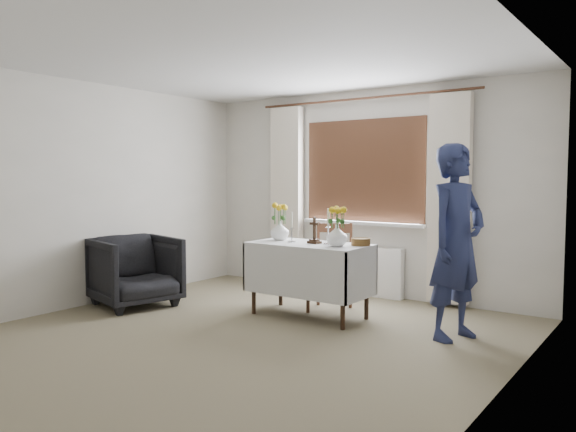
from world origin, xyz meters
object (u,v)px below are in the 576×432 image
object	(u,v)px
wooden_chair	(330,267)
armchair	(135,271)
flower_vase_left	(280,230)
flower_vase_right	(337,235)
wooden_cross	(314,230)
person	(457,242)
altar_table	(309,280)

from	to	relation	value
wooden_chair	armchair	distance (m)	2.17
flower_vase_left	flower_vase_right	world-z (taller)	flower_vase_right
wooden_cross	wooden_chair	bearing A→B (deg)	101.63
person	wooden_cross	size ratio (longest dim) A/B	6.40
altar_table	wooden_cross	size ratio (longest dim) A/B	4.57
armchair	wooden_cross	xyz separation A→B (m)	(1.90, 0.75, 0.51)
person	wooden_chair	bearing A→B (deg)	98.11
altar_table	armchair	size ratio (longest dim) A/B	1.44
person	flower_vase_right	size ratio (longest dim) A/B	8.06
wooden_chair	person	xyz separation A→B (m)	(1.46, -0.26, 0.40)
altar_table	armchair	distance (m)	1.99
wooden_cross	armchair	bearing A→B (deg)	-150.11
wooden_cross	flower_vase_right	size ratio (longest dim) A/B	1.26
wooden_chair	flower_vase_right	xyz separation A→B (m)	(0.33, -0.41, 0.40)
altar_table	flower_vase_left	xyz separation A→B (m)	(-0.43, 0.07, 0.48)
person	armchair	bearing A→B (deg)	121.97
altar_table	person	bearing A→B (deg)	3.75
altar_table	flower_vase_left	world-z (taller)	flower_vase_left
person	altar_table	bearing A→B (deg)	111.89
wooden_chair	flower_vase_left	bearing A→B (deg)	-163.26
altar_table	person	xyz separation A→B (m)	(1.50, 0.10, 0.49)
person	flower_vase_left	size ratio (longest dim) A/B	8.36
altar_table	flower_vase_right	xyz separation A→B (m)	(0.36, -0.05, 0.49)
wooden_chair	armchair	world-z (taller)	wooden_chair
armchair	person	bearing A→B (deg)	-61.49
wooden_cross	flower_vase_left	distance (m)	0.48
person	flower_vase_left	bearing A→B (deg)	109.05
altar_table	wooden_cross	bearing A→B (deg)	20.21
armchair	wooden_cross	distance (m)	2.10
wooden_chair	wooden_cross	distance (m)	0.54
wooden_chair	armchair	xyz separation A→B (m)	(-1.88, -1.08, -0.08)
armchair	flower_vase_right	bearing A→B (deg)	-58.34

